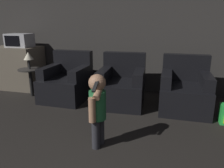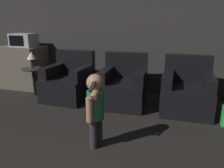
% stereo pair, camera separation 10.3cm
% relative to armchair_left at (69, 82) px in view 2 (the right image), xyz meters
% --- Properties ---
extents(wall_back, '(8.40, 0.05, 2.60)m').
position_rel_armchair_left_xyz_m(wall_back, '(1.26, 0.82, 0.99)').
color(wall_back, '#33302D').
rests_on(wall_back, ground_plane).
extents(armchair_left, '(0.79, 0.88, 0.87)m').
position_rel_armchair_left_xyz_m(armchair_left, '(0.00, 0.00, 0.00)').
color(armchair_left, black).
rests_on(armchair_left, ground_plane).
extents(armchair_middle, '(0.81, 0.89, 0.87)m').
position_rel_armchair_left_xyz_m(armchair_middle, '(1.05, -0.00, 0.00)').
color(armchair_middle, black).
rests_on(armchair_middle, ground_plane).
extents(armchair_right, '(0.77, 0.86, 0.87)m').
position_rel_armchair_left_xyz_m(armchair_right, '(2.10, 0.00, 0.00)').
color(armchair_right, black).
rests_on(armchair_right, ground_plane).
extents(person_toddler, '(0.19, 0.34, 0.86)m').
position_rel_armchair_left_xyz_m(person_toddler, '(1.07, -1.44, 0.20)').
color(person_toddler, '#28282D').
rests_on(person_toddler, ground_plane).
extents(kitchen_counter, '(0.98, 0.67, 0.89)m').
position_rel_armchair_left_xyz_m(kitchen_counter, '(-1.35, 0.41, 0.13)').
color(kitchen_counter, '#665B4C').
rests_on(kitchen_counter, ground_plane).
extents(microwave, '(0.49, 0.37, 0.28)m').
position_rel_armchair_left_xyz_m(microwave, '(-1.23, 0.41, 0.72)').
color(microwave, '#B7B7BC').
rests_on(microwave, kitchen_counter).
extents(side_table, '(0.44, 0.44, 0.54)m').
position_rel_armchair_left_xyz_m(side_table, '(-0.73, -0.05, 0.13)').
color(side_table, black).
rests_on(side_table, ground_plane).
extents(lamp, '(0.18, 0.18, 0.32)m').
position_rel_armchair_left_xyz_m(lamp, '(-0.73, -0.05, 0.47)').
color(lamp, '#262626').
rests_on(lamp, side_table).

